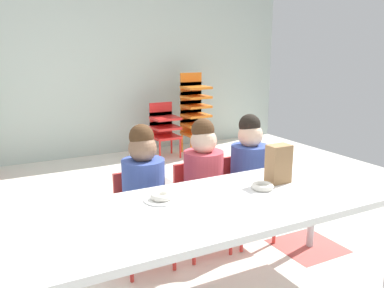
# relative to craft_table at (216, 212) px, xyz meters

# --- Properties ---
(ground_plane) EXTENTS (6.10, 5.56, 0.02)m
(ground_plane) POSITION_rel_craft_table_xyz_m (0.05, 0.76, -0.57)
(ground_plane) COLOR silver
(back_wall) EXTENTS (6.10, 0.10, 2.69)m
(back_wall) POSITION_rel_craft_table_xyz_m (0.05, 3.54, 0.78)
(back_wall) COLOR #B2C1B7
(back_wall) RESTS_ON ground_plane
(craft_table) EXTENTS (2.10, 0.74, 0.61)m
(craft_table) POSITION_rel_craft_table_xyz_m (0.00, 0.00, 0.00)
(craft_table) COLOR white
(craft_table) RESTS_ON ground_plane
(seated_child_near_camera) EXTENTS (0.32, 0.32, 0.92)m
(seated_child_near_camera) POSITION_rel_craft_table_xyz_m (-0.16, 0.60, -0.01)
(seated_child_near_camera) COLOR red
(seated_child_near_camera) RESTS_ON ground_plane
(seated_child_middle_seat) EXTENTS (0.33, 0.33, 0.92)m
(seated_child_middle_seat) POSITION_rel_craft_table_xyz_m (0.26, 0.60, -0.01)
(seated_child_middle_seat) COLOR red
(seated_child_middle_seat) RESTS_ON ground_plane
(seated_child_far_right) EXTENTS (0.32, 0.31, 0.92)m
(seated_child_far_right) POSITION_rel_craft_table_xyz_m (0.63, 0.60, -0.01)
(seated_child_far_right) COLOR red
(seated_child_far_right) RESTS_ON ground_plane
(kid_chair_red_stack) EXTENTS (0.32, 0.30, 0.68)m
(kid_chair_red_stack) POSITION_rel_craft_table_xyz_m (1.08, 3.02, -0.17)
(kid_chair_red_stack) COLOR red
(kid_chair_red_stack) RESTS_ON ground_plane
(kid_chair_orange_stack) EXTENTS (0.32, 0.30, 1.04)m
(kid_chair_orange_stack) POSITION_rel_craft_table_xyz_m (1.51, 3.02, 0.01)
(kid_chair_orange_stack) COLOR orange
(kid_chair_orange_stack) RESTS_ON ground_plane
(paper_bag_brown) EXTENTS (0.13, 0.09, 0.22)m
(paper_bag_brown) POSITION_rel_craft_table_xyz_m (0.48, 0.11, 0.16)
(paper_bag_brown) COLOR #9E754C
(paper_bag_brown) RESTS_ON craft_table
(paper_plate_near_edge) EXTENTS (0.18, 0.18, 0.01)m
(paper_plate_near_edge) POSITION_rel_craft_table_xyz_m (-0.23, 0.16, 0.05)
(paper_plate_near_edge) COLOR white
(paper_plate_near_edge) RESTS_ON craft_table
(donut_powdered_on_plate) EXTENTS (0.11, 0.11, 0.03)m
(donut_powdered_on_plate) POSITION_rel_craft_table_xyz_m (-0.23, 0.16, 0.07)
(donut_powdered_on_plate) COLOR white
(donut_powdered_on_plate) RESTS_ON craft_table
(donut_powdered_loose) EXTENTS (0.12, 0.12, 0.03)m
(donut_powdered_loose) POSITION_rel_craft_table_xyz_m (0.33, 0.06, 0.06)
(donut_powdered_loose) COLOR white
(donut_powdered_loose) RESTS_ON craft_table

